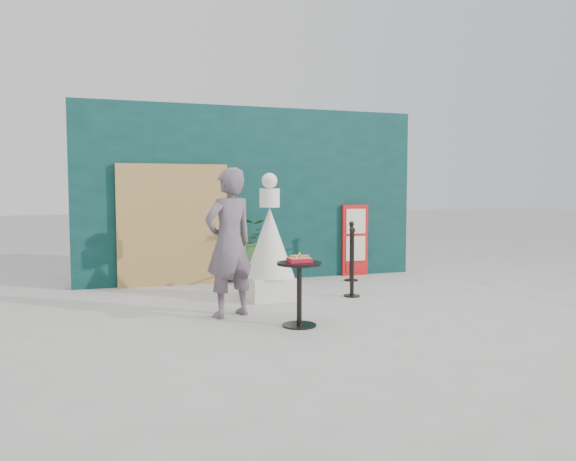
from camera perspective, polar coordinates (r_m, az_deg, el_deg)
name	(u,v)px	position (r m, az deg, el deg)	size (l,w,h in m)	color
ground	(319,318)	(7.06, 3.18, -8.82)	(60.00, 60.00, 0.00)	#ADAAA5
back_wall	(252,194)	(9.87, -3.66, 3.71)	(6.00, 0.30, 3.00)	#0A2D28
bamboo_fence	(173,225)	(9.41, -11.57, 0.55)	(1.80, 0.08, 2.00)	tan
woman	(229,243)	(7.01, -5.99, -1.24)	(0.68, 0.44, 1.86)	#6A5B63
menu_board	(355,240)	(10.39, 6.82, -0.98)	(0.50, 0.07, 1.30)	red
statue	(270,248)	(8.06, -1.87, -1.81)	(0.71, 0.71, 1.82)	silver
cafe_table	(299,284)	(6.53, 1.16, -5.43)	(0.52, 0.52, 0.75)	black
food_basket	(299,259)	(6.49, 1.17, -2.91)	(0.26, 0.19, 0.11)	red
planter	(245,246)	(9.51, -4.38, -1.55)	(0.64, 0.56, 1.09)	brown
stanchion_barrier	(352,257)	(9.06, 6.49, -2.74)	(0.84, 1.54, 1.03)	black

